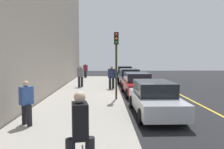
% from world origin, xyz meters
% --- Properties ---
extents(ground_plane, '(56.00, 56.00, 0.00)m').
position_xyz_m(ground_plane, '(0.00, 0.00, 0.00)').
color(ground_plane, black).
extents(sidewalk, '(28.00, 4.60, 0.15)m').
position_xyz_m(sidewalk, '(0.00, -3.30, 0.07)').
color(sidewalk, '#A39E93').
rests_on(sidewalk, ground).
extents(lane_stripe_centre, '(28.00, 0.14, 0.01)m').
position_xyz_m(lane_stripe_centre, '(0.00, 3.20, 0.00)').
color(lane_stripe_centre, gold).
rests_on(lane_stripe_centre, ground).
extents(parked_car_black, '(4.81, 2.03, 1.51)m').
position_xyz_m(parked_car_black, '(-12.17, 0.23, 0.76)').
color(parked_car_black, black).
rests_on(parked_car_black, ground).
extents(parked_car_navy, '(4.27, 2.01, 1.51)m').
position_xyz_m(parked_car_navy, '(-5.88, 0.18, 0.76)').
color(parked_car_navy, black).
rests_on(parked_car_navy, ground).
extents(parked_car_red, '(4.73, 1.98, 1.51)m').
position_xyz_m(parked_car_red, '(-0.69, 0.19, 0.76)').
color(parked_car_red, black).
rests_on(parked_car_red, ground).
extents(parked_car_silver, '(4.76, 1.93, 1.51)m').
position_xyz_m(parked_car_silver, '(4.96, 0.22, 0.76)').
color(parked_car_silver, black).
rests_on(parked_car_silver, ground).
extents(pedestrian_navy_coat, '(0.54, 0.57, 1.79)m').
position_xyz_m(pedestrian_navy_coat, '(-2.49, -1.56, 1.10)').
color(pedestrian_navy_coat, black).
rests_on(pedestrian_navy_coat, sidewalk).
extents(pedestrian_blue_coat, '(0.51, 0.50, 1.63)m').
position_xyz_m(pedestrian_blue_coat, '(6.94, -4.86, 1.02)').
color(pedestrian_blue_coat, black).
rests_on(pedestrian_blue_coat, sidewalk).
extents(pedestrian_black_coat, '(0.54, 0.59, 1.80)m').
position_xyz_m(pedestrian_black_coat, '(10.66, -2.49, 1.11)').
color(pedestrian_black_coat, black).
rests_on(pedestrian_black_coat, sidewalk).
extents(pedestrian_grey_coat, '(0.55, 0.58, 1.81)m').
position_xyz_m(pedestrian_grey_coat, '(-3.63, -4.10, 1.12)').
color(pedestrian_grey_coat, black).
rests_on(pedestrian_grey_coat, sidewalk).
extents(pedestrian_burgundy_coat, '(0.53, 0.54, 1.71)m').
position_xyz_m(pedestrian_burgundy_coat, '(-12.32, -4.49, 1.06)').
color(pedestrian_burgundy_coat, black).
rests_on(pedestrian_burgundy_coat, sidewalk).
extents(traffic_light_pole, '(0.35, 0.26, 3.90)m').
position_xyz_m(traffic_light_pole, '(1.87, -1.38, 2.82)').
color(traffic_light_pole, '#2D2D19').
rests_on(traffic_light_pole, sidewalk).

